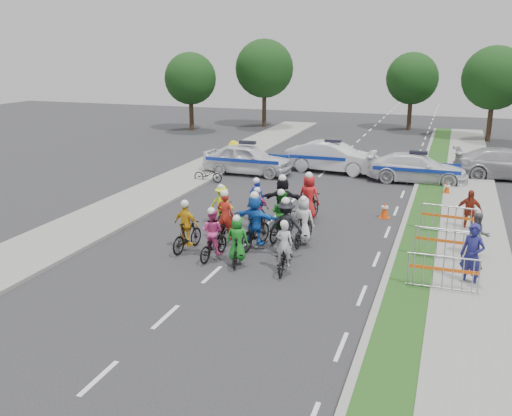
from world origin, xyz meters
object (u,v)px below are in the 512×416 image
(rider_3, at_px, (187,231))
(marshal_hiviz, at_px, (234,156))
(parked_bike, at_px, (208,174))
(rider_4, at_px, (286,232))
(rider_1, at_px, (238,245))
(tree_0, at_px, (190,79))
(rider_9, at_px, (258,214))
(cone_0, at_px, (385,210))
(police_car_2, at_px, (417,168))
(cone_1, at_px, (447,188))
(rider_0, at_px, (285,254))
(rider_6, at_px, (226,225))
(police_car_0, at_px, (248,159))
(barrier_2, at_px, (447,221))
(police_car_1, at_px, (332,157))
(rider_7, at_px, (304,226))
(rider_2, at_px, (213,239))
(rider_5, at_px, (255,225))
(rider_11, at_px, (283,204))
(barrier_0, at_px, (443,274))
(rider_12, at_px, (257,207))
(barrier_1, at_px, (445,246))
(rider_10, at_px, (222,209))
(rider_13, at_px, (309,203))
(tree_4, at_px, (412,79))
(spectator_1, at_px, (478,237))
(spectator_0, at_px, (472,256))
(tree_1, at_px, (495,78))
(rider_8, at_px, (282,220))
(civilian_sedan, at_px, (507,164))
(spectator_2, at_px, (469,211))

(rider_3, xyz_separation_m, marshal_hiviz, (-3.26, 12.69, 0.14))
(parked_bike, bearing_deg, rider_4, -144.01)
(rider_1, bearing_deg, tree_0, -71.36)
(rider_9, relative_size, cone_0, 2.46)
(rider_3, bearing_deg, police_car_2, -108.98)
(cone_1, bearing_deg, rider_0, -111.60)
(rider_1, xyz_separation_m, cone_0, (3.81, 6.77, -0.32))
(rider_6, xyz_separation_m, police_car_2, (5.74, 11.92, 0.08))
(rider_1, height_order, police_car_0, rider_1)
(police_car_0, relative_size, barrier_2, 2.42)
(rider_4, xyz_separation_m, police_car_1, (-1.22, 13.31, 0.06))
(rider_6, xyz_separation_m, rider_7, (2.67, 0.67, 0.06))
(rider_2, bearing_deg, rider_4, -144.73)
(rider_3, height_order, rider_5, rider_5)
(rider_11, relative_size, police_car_2, 0.41)
(police_car_0, bearing_deg, barrier_0, -139.41)
(rider_7, height_order, marshal_hiviz, rider_7)
(rider_12, relative_size, police_car_2, 0.37)
(rider_3, distance_m, parked_bike, 10.20)
(rider_0, xyz_separation_m, barrier_1, (4.68, 2.46, -0.00))
(police_car_0, height_order, marshal_hiviz, marshal_hiviz)
(rider_10, xyz_separation_m, rider_11, (2.21, 0.81, 0.19))
(parked_bike, bearing_deg, rider_13, -128.72)
(rider_6, relative_size, barrier_0, 0.98)
(rider_10, xyz_separation_m, police_car_2, (6.61, 10.16, 0.07))
(rider_13, distance_m, tree_4, 27.94)
(rider_2, distance_m, cone_0, 8.08)
(rider_3, bearing_deg, spectator_1, -157.81)
(police_car_2, bearing_deg, rider_9, 152.83)
(rider_11, relative_size, cone_0, 2.93)
(rider_2, height_order, cone_0, rider_2)
(police_car_2, height_order, barrier_2, police_car_2)
(rider_11, height_order, parked_bike, rider_11)
(rider_13, distance_m, police_car_1, 9.60)
(spectator_0, bearing_deg, spectator_1, 107.71)
(rider_5, height_order, barrier_2, rider_5)
(rider_6, distance_m, tree_1, 29.03)
(rider_2, xyz_separation_m, parked_bike, (-4.59, 9.95, -0.26))
(rider_13, distance_m, parked_bike, 8.24)
(rider_12, bearing_deg, rider_8, 122.03)
(rider_0, height_order, rider_5, rider_5)
(rider_5, height_order, marshal_hiviz, rider_5)
(civilian_sedan, bearing_deg, spectator_0, 166.62)
(rider_1, bearing_deg, parked_bike, -71.00)
(rider_6, xyz_separation_m, police_car_1, (1.11, 12.92, 0.19))
(spectator_2, bearing_deg, rider_11, -162.58)
(marshal_hiviz, bearing_deg, spectator_2, 164.79)
(civilian_sedan, relative_size, cone_1, 7.78)
(rider_3, bearing_deg, rider_10, -83.14)
(barrier_2, distance_m, parked_bike, 12.79)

